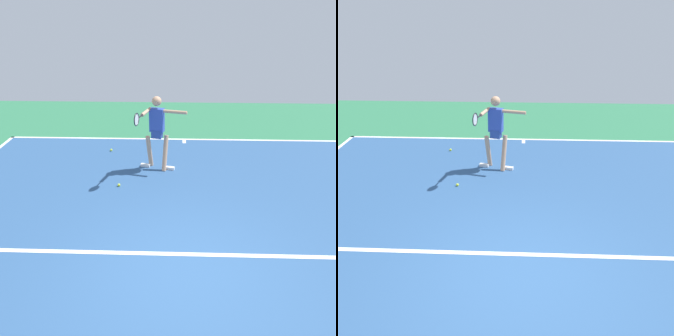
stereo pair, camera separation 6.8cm
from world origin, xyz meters
TOP-DOWN VIEW (x-y plane):
  - ground_plane at (0.00, 0.00)m, footprint 21.58×21.58m
  - court_surface at (0.00, 0.00)m, footprint 10.78×12.55m
  - court_line_baseline_near at (0.00, -6.23)m, footprint 10.78×0.10m
  - court_line_service at (0.00, -0.48)m, footprint 8.09×0.10m
  - court_line_centre_mark at (0.00, -6.03)m, footprint 0.10×0.30m
  - tennis_player at (0.69, -4.00)m, footprint 1.17×1.23m
  - tennis_ball_near_service_line at (1.50, -2.97)m, footprint 0.07×0.07m
  - tennis_ball_near_player at (2.06, -5.16)m, footprint 0.07×0.07m

SIDE VIEW (x-z plane):
  - ground_plane at x=0.00m, z-range 0.00..0.00m
  - court_surface at x=0.00m, z-range 0.00..0.00m
  - court_line_baseline_near at x=0.00m, z-range 0.00..0.01m
  - court_line_service at x=0.00m, z-range 0.00..0.01m
  - court_line_centre_mark at x=0.00m, z-range 0.00..0.01m
  - tennis_ball_near_service_line at x=1.50m, z-range 0.00..0.07m
  - tennis_ball_near_player at x=2.06m, z-range 0.00..0.07m
  - tennis_player at x=0.69m, z-range 0.15..2.00m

